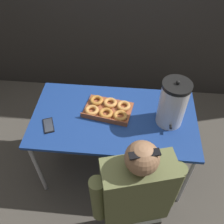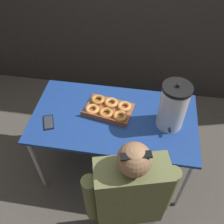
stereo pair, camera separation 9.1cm
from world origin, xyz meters
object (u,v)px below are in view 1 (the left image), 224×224
cell_phone (49,125)px  person_seated (135,201)px  coffee_urn (173,103)px  donut_box (108,109)px

cell_phone → person_seated: 0.90m
coffee_urn → person_seated: bearing=-111.1°
coffee_urn → cell_phone: size_ratio=2.48×
coffee_urn → person_seated: 0.78m
coffee_urn → cell_phone: 1.01m
coffee_urn → person_seated: person_seated is taller
cell_phone → donut_box: bearing=2.6°
donut_box → person_seated: person_seated is taller
donut_box → person_seated: (0.26, -0.70, -0.20)m
cell_phone → coffee_urn: bearing=-13.3°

